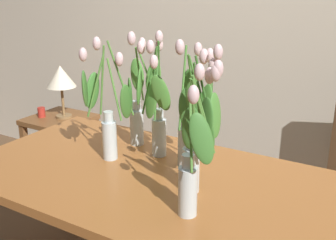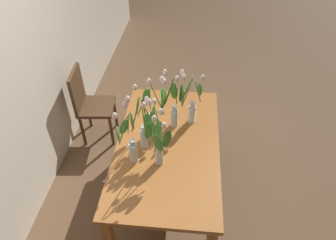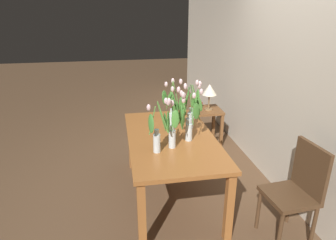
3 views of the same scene
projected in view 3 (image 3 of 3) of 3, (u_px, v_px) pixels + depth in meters
The scene contains 13 objects.
ground_plane at pixel (171, 196), 3.42m from camera, with size 18.00×18.00×0.00m, color brown.
room_wall_rear at pixel (294, 75), 3.14m from camera, with size 9.00×0.10×2.70m, color beige.
dining_table at pixel (171, 145), 3.18m from camera, with size 1.60×0.90×0.74m.
tulip_vase_0 at pixel (176, 126), 2.83m from camera, with size 0.20×0.17×0.57m.
tulip_vase_1 at pixel (188, 113), 3.15m from camera, with size 0.23×0.23×0.57m.
tulip_vase_2 at pixel (172, 109), 3.28m from camera, with size 0.22×0.24×0.58m.
tulip_vase_3 at pixel (190, 121), 2.98m from camera, with size 0.18×0.27×0.58m.
tulip_vase_4 at pixel (193, 112), 3.32m from camera, with size 0.22×0.16×0.53m.
tulip_vase_5 at pixel (160, 130), 2.74m from camera, with size 0.21×0.22×0.54m.
dining_chair at pixel (297, 188), 2.66m from camera, with size 0.43×0.43×0.93m.
side_table at pixel (206, 116), 4.60m from camera, with size 0.44×0.44×0.55m.
table_lamp at pixel (209, 90), 4.42m from camera, with size 0.22×0.22×0.40m.
pillar_candle at pixel (201, 105), 4.64m from camera, with size 0.06×0.06×0.07m, color #B72D23.
Camera 3 is at (2.82, -0.53, 2.04)m, focal length 32.10 mm.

